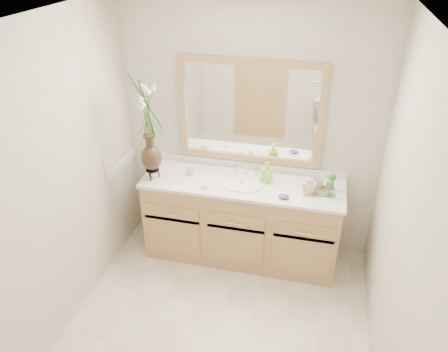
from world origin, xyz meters
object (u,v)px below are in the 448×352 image
(tumbler, at_px, (191,170))
(soap_bottle, at_px, (267,173))
(flower_vase, at_px, (148,117))
(tray, at_px, (318,191))

(tumbler, xyz_separation_m, soap_bottle, (0.71, 0.04, 0.04))
(tumbler, relative_size, soap_bottle, 0.50)
(flower_vase, bearing_deg, tray, 4.70)
(tray, bearing_deg, soap_bottle, 161.91)
(soap_bottle, height_order, tray, soap_bottle)
(tumbler, relative_size, tray, 0.32)
(tumbler, xyz_separation_m, tray, (1.18, -0.03, -0.04))
(flower_vase, bearing_deg, tumbler, 25.16)
(soap_bottle, bearing_deg, tumbler, -157.95)
(flower_vase, relative_size, soap_bottle, 5.19)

